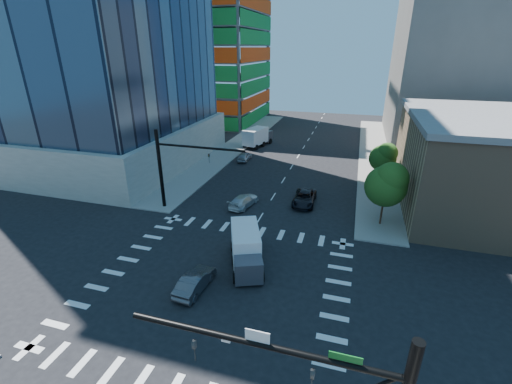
% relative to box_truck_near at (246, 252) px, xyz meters
% --- Properties ---
extents(ground, '(160.00, 160.00, 0.00)m').
position_rel_box_truck_near_xyz_m(ground, '(-1.31, -3.05, -1.35)').
color(ground, black).
rests_on(ground, ground).
extents(road_markings, '(20.00, 20.00, 0.01)m').
position_rel_box_truck_near_xyz_m(road_markings, '(-1.31, -3.05, -1.35)').
color(road_markings, silver).
rests_on(road_markings, ground).
extents(sidewalk_ne, '(5.00, 60.00, 0.15)m').
position_rel_box_truck_near_xyz_m(sidewalk_ne, '(11.19, 36.95, -1.28)').
color(sidewalk_ne, gray).
rests_on(sidewalk_ne, ground).
extents(sidewalk_nw, '(5.00, 60.00, 0.15)m').
position_rel_box_truck_near_xyz_m(sidewalk_nw, '(-13.81, 36.95, -1.28)').
color(sidewalk_nw, gray).
rests_on(sidewalk_nw, ground).
extents(construction_building, '(25.16, 34.50, 70.60)m').
position_rel_box_truck_near_xyz_m(construction_building, '(-28.73, 58.87, 23.26)').
color(construction_building, slate).
rests_on(construction_building, ground).
extents(commercial_building, '(20.50, 22.50, 10.60)m').
position_rel_box_truck_near_xyz_m(commercial_building, '(23.69, 18.95, 3.96)').
color(commercial_building, '#927254').
rests_on(commercial_building, ground).
extents(bg_building_ne, '(24.00, 30.00, 28.00)m').
position_rel_box_truck_near_xyz_m(bg_building_ne, '(25.69, 51.95, 12.65)').
color(bg_building_ne, '#605C57').
rests_on(bg_building_ne, ground).
extents(signal_mast_nw, '(10.20, 0.40, 9.00)m').
position_rel_box_truck_near_xyz_m(signal_mast_nw, '(-11.31, 8.45, 4.14)').
color(signal_mast_nw, black).
rests_on(signal_mast_nw, sidewalk_nw).
extents(tree_south, '(4.16, 4.16, 6.82)m').
position_rel_box_truck_near_xyz_m(tree_south, '(11.32, 10.85, 3.34)').
color(tree_south, '#382316').
rests_on(tree_south, sidewalk_ne).
extents(tree_north, '(3.54, 3.52, 5.78)m').
position_rel_box_truck_near_xyz_m(tree_north, '(11.62, 22.85, 2.64)').
color(tree_north, '#382316').
rests_on(tree_north, sidewalk_ne).
extents(car_nb_far, '(2.55, 5.34, 1.47)m').
position_rel_box_truck_near_xyz_m(car_nb_far, '(2.72, 13.93, -0.62)').
color(car_nb_far, black).
rests_on(car_nb_far, ground).
extents(car_sb_near, '(2.87, 5.02, 1.37)m').
position_rel_box_truck_near_xyz_m(car_sb_near, '(-4.00, 11.29, -0.67)').
color(car_sb_near, silver).
rests_on(car_sb_near, ground).
extents(car_sb_mid, '(1.71, 4.09, 1.38)m').
position_rel_box_truck_near_xyz_m(car_sb_mid, '(-9.37, 27.94, -0.66)').
color(car_sb_mid, '#A1A2A8').
rests_on(car_sb_mid, ground).
extents(car_sb_cross, '(1.81, 4.48, 1.45)m').
position_rel_box_truck_near_xyz_m(car_sb_cross, '(-2.82, -4.04, -0.63)').
color(car_sb_cross, '#454549').
rests_on(car_sb_cross, ground).
extents(box_truck_near, '(4.50, 6.33, 3.05)m').
position_rel_box_truck_near_xyz_m(box_truck_near, '(0.00, 0.00, 0.00)').
color(box_truck_near, black).
rests_on(box_truck_near, ground).
extents(box_truck_far, '(4.34, 7.04, 3.44)m').
position_rel_box_truck_near_xyz_m(box_truck_far, '(-9.81, 37.67, 0.17)').
color(box_truck_far, black).
rests_on(box_truck_far, ground).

